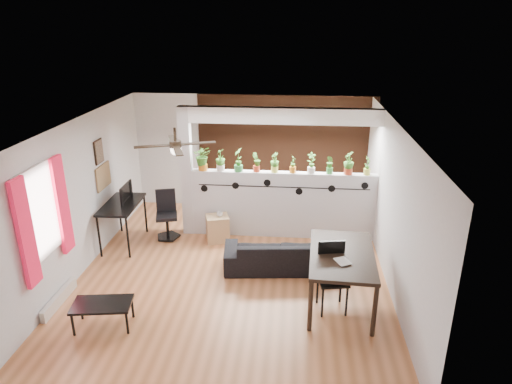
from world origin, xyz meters
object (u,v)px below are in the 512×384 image
at_px(potted_plant_3, 256,162).
at_px(computer_desk, 122,207).
at_px(coffee_table, 102,306).
at_px(cup, 220,214).
at_px(potted_plant_4, 275,162).
at_px(potted_plant_7, 330,164).
at_px(potted_plant_5, 293,163).
at_px(potted_plant_1, 220,159).
at_px(potted_plant_9, 367,165).
at_px(office_chair, 167,218).
at_px(potted_plant_6, 311,162).
at_px(potted_plant_8, 349,162).
at_px(folding_chair, 332,270).
at_px(sofa, 280,254).
at_px(potted_plant_2, 238,159).
at_px(potted_plant_0, 202,157).
at_px(ceiling_fan, 176,146).
at_px(dining_table, 342,259).
at_px(cube_shelf, 218,228).

xyz_separation_m(potted_plant_3, computer_desk, (-2.52, -0.63, -0.79)).
bearing_deg(coffee_table, cup, 66.68).
distance_m(computer_desk, coffee_table, 2.64).
height_order(potted_plant_4, potted_plant_7, potted_plant_4).
xyz_separation_m(potted_plant_5, coffee_table, (-2.61, -3.16, -1.20)).
bearing_deg(potted_plant_7, computer_desk, -170.83).
xyz_separation_m(potted_plant_1, potted_plant_3, (0.70, 0.00, -0.03)).
xyz_separation_m(potted_plant_9, office_chair, (-3.87, -0.28, -1.12)).
height_order(potted_plant_6, potted_plant_8, potted_plant_8).
distance_m(potted_plant_3, folding_chair, 2.87).
distance_m(potted_plant_5, sofa, 1.82).
relative_size(potted_plant_2, potted_plant_5, 1.28).
height_order(potted_plant_4, coffee_table, potted_plant_4).
xyz_separation_m(potted_plant_3, potted_plant_9, (2.11, 0.00, -0.01)).
bearing_deg(potted_plant_5, potted_plant_0, 180.00).
relative_size(ceiling_fan, potted_plant_1, 2.76).
bearing_deg(cup, office_chair, 177.01).
distance_m(potted_plant_7, folding_chair, 2.53).
distance_m(dining_table, folding_chair, 0.22).
distance_m(potted_plant_7, computer_desk, 4.05).
height_order(potted_plant_9, cube_shelf, potted_plant_9).
relative_size(potted_plant_0, sofa, 0.26).
xyz_separation_m(potted_plant_0, potted_plant_8, (2.81, -0.00, -0.02)).
height_order(potted_plant_7, sofa, potted_plant_7).
distance_m(potted_plant_2, sofa, 2.05).
bearing_deg(potted_plant_0, potted_plant_9, 0.00).
bearing_deg(potted_plant_0, folding_chair, -44.64).
bearing_deg(potted_plant_4, cube_shelf, -162.67).
bearing_deg(potted_plant_8, cup, -172.08).
relative_size(office_chair, dining_table, 0.60).
xyz_separation_m(sofa, folding_chair, (0.81, -1.07, 0.35)).
height_order(potted_plant_1, potted_plant_8, potted_plant_8).
xyz_separation_m(potted_plant_0, office_chair, (-0.71, -0.28, -1.18)).
relative_size(potted_plant_2, coffee_table, 0.53).
height_order(potted_plant_4, dining_table, potted_plant_4).
xyz_separation_m(ceiling_fan, potted_plant_0, (0.02, 1.80, -0.71)).
distance_m(potted_plant_0, sofa, 2.44).
relative_size(potted_plant_4, cup, 3.40).
bearing_deg(cube_shelf, office_chair, 160.01).
bearing_deg(dining_table, potted_plant_9, 74.74).
bearing_deg(potted_plant_9, coffee_table, -141.76).
relative_size(cup, dining_table, 0.07).
bearing_deg(ceiling_fan, potted_plant_0, 89.36).
relative_size(ceiling_fan, potted_plant_5, 3.28).
relative_size(potted_plant_1, potted_plant_5, 1.19).
bearing_deg(cube_shelf, dining_table, -57.78).
xyz_separation_m(dining_table, folding_chair, (-0.15, -0.09, -0.14)).
height_order(potted_plant_0, cup, potted_plant_0).
bearing_deg(potted_plant_9, potted_plant_6, -180.00).
bearing_deg(potted_plant_0, computer_desk, -156.67).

